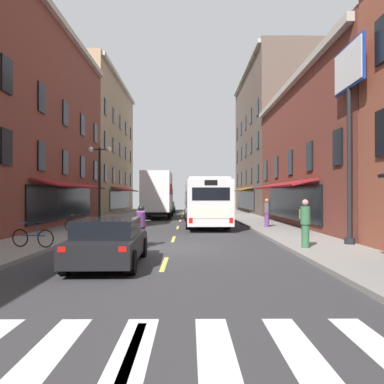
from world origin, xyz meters
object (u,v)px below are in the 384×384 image
bicycle_mid (80,225)px  pedestrian_near (305,222)px  motorcycle_rider (141,229)px  bicycle_near (33,237)px  billboard_sign (349,92)px  sedan_near (109,242)px  box_truck (158,195)px  pedestrian_mid (267,212)px  transit_bus (204,201)px  street_lamp_twin (100,182)px  sedan_mid (167,207)px

bicycle_mid → pedestrian_near: pedestrian_near is taller
motorcycle_rider → bicycle_near: size_ratio=1.23×
billboard_sign → pedestrian_near: billboard_sign is taller
motorcycle_rider → bicycle_near: (-3.86, -1.09, -0.21)m
sedan_near → bicycle_near: 4.48m
billboard_sign → box_truck: (-9.10, 19.06, -4.02)m
box_truck → pedestrian_near: 21.30m
pedestrian_mid → transit_bus: bearing=-143.8°
sedan_near → pedestrian_mid: bearing=59.3°
bicycle_mid → street_lamp_twin: bearing=85.6°
bicycle_mid → pedestrian_mid: size_ratio=1.00×
billboard_sign → transit_bus: bearing=114.2°
billboard_sign → pedestrian_near: 5.54m
billboard_sign → pedestrian_near: (-2.06, -1.02, -5.04)m
sedan_near → bicycle_near: sedan_near is taller
pedestrian_near → billboard_sign: bearing=-156.1°
billboard_sign → pedestrian_mid: size_ratio=4.59×
box_truck → street_lamp_twin: 10.97m
transit_bus → pedestrian_mid: (3.68, -3.50, -0.61)m
bicycle_mid → pedestrian_mid: bearing=15.9°
sedan_mid → motorcycle_rider: motorcycle_rider is taller
transit_bus → street_lamp_twin: 7.40m
sedan_near → sedan_mid: 34.09m
box_truck → pedestrian_mid: bearing=-55.3°
sedan_near → motorcycle_rider: 4.01m
motorcycle_rider → transit_bus: bearing=75.6°
box_truck → sedan_near: bearing=-88.9°
pedestrian_mid → street_lamp_twin: size_ratio=0.35×
street_lamp_twin → motorcycle_rider: bearing=-66.3°
box_truck → transit_bus: bearing=-62.5°
box_truck → billboard_sign: bearing=-64.5°
motorcycle_rider → bicycle_mid: size_ratio=1.21×
sedan_near → bicycle_near: bearing=139.7°
transit_bus → bicycle_near: (-6.81, -12.53, -1.13)m
bicycle_mid → sedan_mid: bearing=83.0°
transit_bus → bicycle_mid: size_ratio=7.12×
sedan_near → bicycle_mid: bearing=110.8°
sedan_near → bicycle_mid: sedan_near is taller
bicycle_near → sedan_near: bearing=-40.3°
billboard_sign → pedestrian_mid: 9.79m
box_truck → motorcycle_rider: 18.86m
sedan_mid → pedestrian_mid: bearing=-71.6°
billboard_sign → pedestrian_near: size_ratio=4.46×
motorcycle_rider → pedestrian_mid: size_ratio=1.21×
pedestrian_mid → box_truck: bearing=-155.5°
street_lamp_twin → billboard_sign: bearing=-35.6°
transit_bus → bicycle_near: size_ratio=7.22×
box_truck → motorcycle_rider: bearing=-87.3°
sedan_near → bicycle_mid: 9.57m
bicycle_mid → pedestrian_mid: pedestrian_mid is taller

